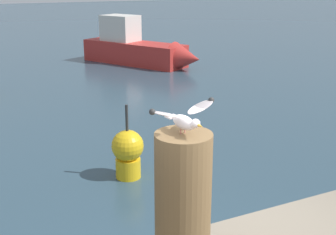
% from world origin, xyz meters
% --- Properties ---
extents(mooring_post, '(0.42, 0.42, 1.00)m').
position_xyz_m(mooring_post, '(-0.69, -0.30, 1.83)').
color(mooring_post, brown).
rests_on(mooring_post, harbor_quay).
extents(seagull, '(0.55, 0.39, 0.23)m').
position_xyz_m(seagull, '(-0.69, -0.31, 2.44)').
color(seagull, '#C66960').
rests_on(seagull, mooring_post).
extents(boat_red, '(3.57, 5.27, 1.98)m').
position_xyz_m(boat_red, '(4.82, 13.64, 0.62)').
color(boat_red, '#B72D28').
rests_on(boat_red, ground_plane).
extents(channel_buoy, '(0.56, 0.56, 1.33)m').
position_xyz_m(channel_buoy, '(0.47, 3.90, 0.48)').
color(channel_buoy, yellow).
rests_on(channel_buoy, ground_plane).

